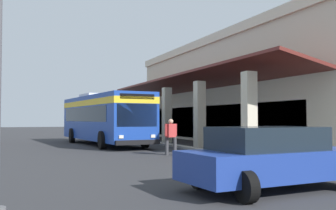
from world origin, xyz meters
TOP-DOWN VIEW (x-y plane):
  - ground at (0.00, 8.00)m, footprint 120.00×120.00m
  - curb_strip at (-0.76, 3.47)m, footprint 30.07×0.50m
  - plaza_building at (-0.76, 13.10)m, footprint 25.36×14.73m
  - transit_bus at (-0.27, -0.07)m, footprint 11.39×3.55m
  - parked_sedan_blue at (16.96, -0.09)m, footprint 2.65×4.52m
  - pedestrian at (8.03, 1.13)m, footprint 0.41×0.66m
  - potted_palm at (-4.44, 4.60)m, footprint 1.63×1.78m

SIDE VIEW (x-z plane):
  - ground at x=0.00m, z-range 0.00..0.00m
  - curb_strip at x=-0.76m, z-range 0.00..0.12m
  - potted_palm at x=-4.44m, z-range -0.78..2.02m
  - parked_sedan_blue at x=16.96m, z-range 0.02..1.49m
  - pedestrian at x=8.03m, z-range 0.10..1.75m
  - transit_bus at x=-0.27m, z-range 0.18..3.52m
  - plaza_building at x=-0.76m, z-range 0.00..7.61m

